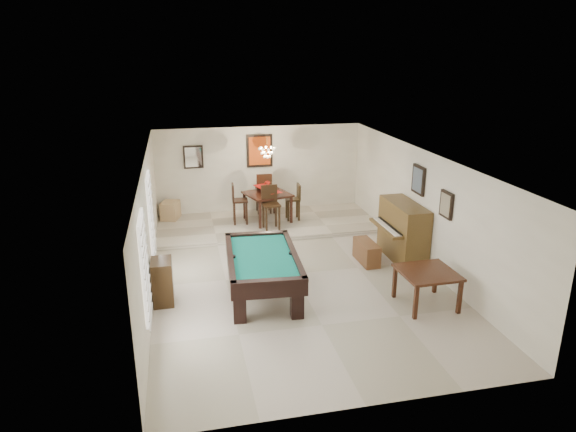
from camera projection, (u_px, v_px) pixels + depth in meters
name	position (u px, v px, depth m)	size (l,w,h in m)	color
ground_plane	(294.00, 274.00, 11.31)	(6.00, 9.00, 0.02)	beige
wall_back	(260.00, 171.00, 15.07)	(6.00, 0.04, 2.60)	silver
wall_front	(371.00, 324.00, 6.73)	(6.00, 0.04, 2.60)	silver
wall_left	(149.00, 228.00, 10.29)	(0.04, 9.00, 2.60)	silver
wall_right	(424.00, 209.00, 11.51)	(0.04, 9.00, 2.60)	silver
ceiling	(294.00, 158.00, 10.49)	(6.00, 9.00, 0.04)	white
dining_step	(268.00, 224.00, 14.30)	(6.00, 2.50, 0.12)	beige
window_left_front	(145.00, 267.00, 8.22)	(0.06, 1.00, 1.70)	white
window_left_rear	(151.00, 214.00, 10.82)	(0.06, 1.00, 1.70)	white
pool_table	(263.00, 275.00, 10.24)	(1.37, 2.53, 0.84)	black
square_table	(426.00, 288.00, 9.84)	(1.03, 1.03, 0.71)	black
upright_piano	(397.00, 232.00, 11.90)	(0.91, 1.63, 1.36)	brown
piano_bench	(367.00, 252.00, 11.85)	(0.35, 0.89, 0.50)	brown
apothecary_chest	(163.00, 282.00, 9.91)	(0.39, 0.59, 0.88)	black
dining_table	(268.00, 205.00, 14.27)	(1.11, 1.11, 0.92)	black
flower_vase	(267.00, 185.00, 14.09)	(0.14, 0.14, 0.23)	#B6190F
dining_chair_south	(271.00, 208.00, 13.55)	(0.44, 0.44, 1.18)	black
dining_chair_north	(264.00, 192.00, 14.96)	(0.44, 0.44, 1.20)	black
dining_chair_west	(240.00, 204.00, 14.04)	(0.41, 0.41, 1.11)	black
dining_chair_east	(293.00, 202.00, 14.37)	(0.38, 0.38, 1.02)	black
corner_bench	(170.00, 210.00, 14.49)	(0.44, 0.55, 0.50)	tan
chandelier	(267.00, 148.00, 13.59)	(0.44, 0.44, 0.60)	#FFE5B2
back_painting	(260.00, 151.00, 14.85)	(0.75, 0.06, 0.95)	#D84C14
back_mirror	(193.00, 157.00, 14.49)	(0.55, 0.06, 0.65)	white
right_picture_upper	(419.00, 180.00, 11.59)	(0.06, 0.55, 0.65)	slate
right_picture_lower	(446.00, 205.00, 10.45)	(0.06, 0.45, 0.55)	gray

